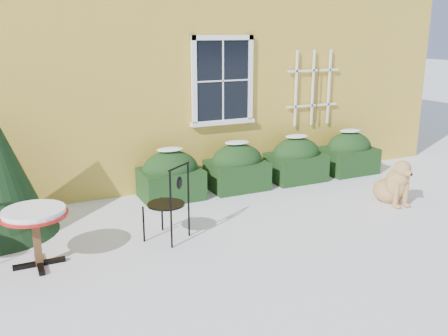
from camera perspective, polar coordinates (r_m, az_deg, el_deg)
ground at (r=6.85m, az=3.64°, el=-9.31°), size 80.00×80.00×0.00m
house at (r=12.80m, az=-12.10°, el=16.66°), size 12.40×8.40×6.40m
hedge_row at (r=9.57m, az=4.96°, el=0.47°), size 4.95×0.80×0.91m
bistro_table at (r=6.58m, az=-20.83°, el=-5.44°), size 0.81×0.81×0.76m
patio_chair_near at (r=7.00m, az=-6.32°, el=-3.92°), size 0.69×0.68×1.11m
dog at (r=8.96m, az=18.85°, el=-1.84°), size 0.58×0.90×0.82m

